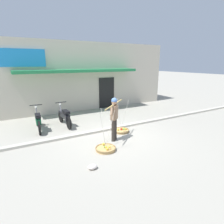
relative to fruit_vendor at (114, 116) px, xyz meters
The scene contains 9 objects.
ground_plane 1.08m from the fruit_vendor, 69.00° to the left, with size 90.00×90.00×0.00m, color #9E998C.
sidewalk_curb 1.47m from the fruit_vendor, 81.77° to the left, with size 20.00×0.24×0.10m, color #BAB4A5.
fruit_vendor is the anchor object (origin of this frame).
fruit_basket_left_side 1.31m from the fruit_vendor, 41.43° to the left, with size 0.72×0.72×1.45m.
fruit_basket_right_side 1.31m from the fruit_vendor, 138.30° to the right, with size 0.72×0.72×1.45m.
motorcycle_nearest_shop 3.61m from the fruit_vendor, 132.26° to the left, with size 0.54×1.82×1.09m.
motorcycle_second_in_row 2.98m from the fruit_vendor, 113.87° to the left, with size 0.54×1.82×1.09m.
storefront_building 7.70m from the fruit_vendor, 86.84° to the left, with size 13.00×6.00×4.20m.
plastic_litter_bag 2.37m from the fruit_vendor, 136.59° to the right, with size 0.28×0.22×0.14m, color silver.
Camera 1 is at (-3.64, -6.41, 2.97)m, focal length 30.26 mm.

